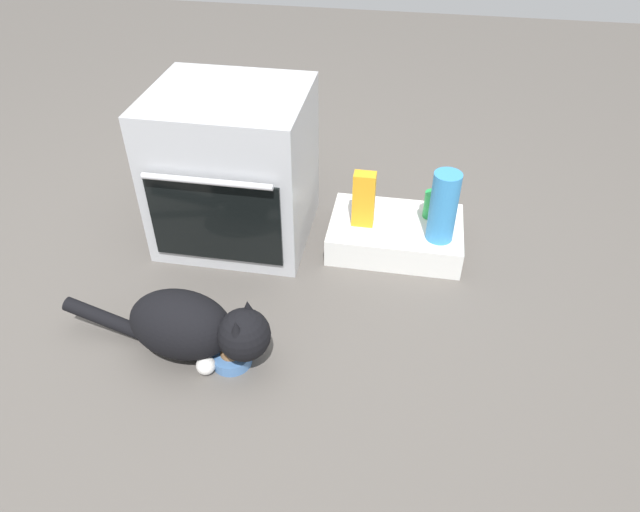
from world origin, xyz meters
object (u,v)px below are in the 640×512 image
(cat, at_px, (193,327))
(water_bottle, at_px, (443,207))
(juice_carton, at_px, (364,199))
(pantry_cabinet, at_px, (395,234))
(soda_can, at_px, (432,204))
(food_bowl, at_px, (232,357))
(oven, at_px, (234,168))

(cat, relative_size, water_bottle, 2.62)
(juice_carton, bearing_deg, cat, -124.59)
(pantry_cabinet, relative_size, soda_can, 4.66)
(juice_carton, bearing_deg, pantry_cabinet, 12.03)
(food_bowl, distance_m, cat, 0.17)
(oven, height_order, pantry_cabinet, oven)
(food_bowl, bearing_deg, juice_carton, 63.52)
(food_bowl, distance_m, soda_can, 1.07)
(pantry_cabinet, xyz_separation_m, soda_can, (0.14, 0.07, 0.12))
(soda_can, bearing_deg, food_bowl, -127.74)
(juice_carton, bearing_deg, soda_can, 19.86)
(food_bowl, bearing_deg, soda_can, 52.26)
(cat, xyz_separation_m, juice_carton, (0.49, 0.72, 0.11))
(food_bowl, xyz_separation_m, water_bottle, (0.68, 0.68, 0.25))
(soda_can, bearing_deg, pantry_cabinet, -152.85)
(oven, distance_m, soda_can, 0.85)
(soda_can, bearing_deg, juice_carton, -160.14)
(soda_can, xyz_separation_m, juice_carton, (-0.28, -0.10, 0.06))
(pantry_cabinet, relative_size, cat, 0.71)
(soda_can, distance_m, juice_carton, 0.30)
(oven, relative_size, food_bowl, 4.70)
(oven, height_order, cat, oven)
(food_bowl, relative_size, juice_carton, 0.58)
(water_bottle, bearing_deg, oven, 175.75)
(pantry_cabinet, height_order, food_bowl, pantry_cabinet)
(oven, xyz_separation_m, juice_carton, (0.55, -0.02, -0.08))
(food_bowl, height_order, soda_can, soda_can)
(food_bowl, distance_m, water_bottle, 1.00)
(oven, distance_m, cat, 0.76)
(water_bottle, distance_m, soda_can, 0.18)
(cat, relative_size, soda_can, 6.56)
(oven, relative_size, pantry_cabinet, 1.17)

